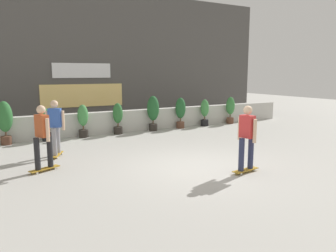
{
  "coord_description": "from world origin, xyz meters",
  "views": [
    {
      "loc": [
        -4.79,
        -7.09,
        2.49
      ],
      "look_at": [
        0.0,
        1.5,
        0.9
      ],
      "focal_mm": 35.24,
      "sensor_mm": 36.0,
      "label": 1
    }
  ],
  "objects_px": {
    "potted_plant_2": "(47,124)",
    "skater_far_right": "(247,136)",
    "potted_plant_3": "(83,119)",
    "potted_plant_7": "(205,112)",
    "potted_plant_8": "(230,109)",
    "potted_plant_4": "(118,117)",
    "potted_plant_1": "(5,119)",
    "potted_plant_5": "(153,111)",
    "skater_far_left": "(43,135)",
    "skater_mid_plaza": "(55,126)",
    "potted_plant_6": "(180,111)"
  },
  "relations": [
    {
      "from": "potted_plant_2",
      "to": "skater_far_right",
      "type": "xyz_separation_m",
      "value": [
        3.71,
        -6.57,
        0.3
      ]
    },
    {
      "from": "potted_plant_3",
      "to": "potted_plant_7",
      "type": "relative_size",
      "value": 1.02
    },
    {
      "from": "potted_plant_7",
      "to": "potted_plant_8",
      "type": "relative_size",
      "value": 0.95
    },
    {
      "from": "potted_plant_3",
      "to": "potted_plant_4",
      "type": "xyz_separation_m",
      "value": [
        1.43,
        -0.0,
        -0.0
      ]
    },
    {
      "from": "potted_plant_1",
      "to": "potted_plant_7",
      "type": "distance_m",
      "value": 8.48
    },
    {
      "from": "potted_plant_5",
      "to": "skater_far_left",
      "type": "bearing_deg",
      "value": -142.04
    },
    {
      "from": "potted_plant_2",
      "to": "potted_plant_7",
      "type": "bearing_deg",
      "value": 0.0
    },
    {
      "from": "potted_plant_1",
      "to": "skater_mid_plaza",
      "type": "distance_m",
      "value": 2.86
    },
    {
      "from": "potted_plant_1",
      "to": "skater_mid_plaza",
      "type": "height_order",
      "value": "skater_mid_plaza"
    },
    {
      "from": "potted_plant_7",
      "to": "skater_far_right",
      "type": "relative_size",
      "value": 0.74
    },
    {
      "from": "potted_plant_2",
      "to": "skater_far_left",
      "type": "xyz_separation_m",
      "value": [
        -0.72,
        -3.98,
        0.3
      ]
    },
    {
      "from": "potted_plant_4",
      "to": "skater_mid_plaza",
      "type": "relative_size",
      "value": 0.75
    },
    {
      "from": "potted_plant_2",
      "to": "potted_plant_4",
      "type": "relative_size",
      "value": 0.94
    },
    {
      "from": "potted_plant_8",
      "to": "skater_mid_plaza",
      "type": "bearing_deg",
      "value": -163.65
    },
    {
      "from": "skater_mid_plaza",
      "to": "skater_far_right",
      "type": "bearing_deg",
      "value": -45.98
    },
    {
      "from": "potted_plant_8",
      "to": "skater_far_left",
      "type": "distance_m",
      "value": 10.18
    },
    {
      "from": "skater_mid_plaza",
      "to": "skater_far_left",
      "type": "bearing_deg",
      "value": -112.11
    },
    {
      "from": "potted_plant_1",
      "to": "skater_far_left",
      "type": "distance_m",
      "value": 4.04
    },
    {
      "from": "potted_plant_1",
      "to": "potted_plant_6",
      "type": "distance_m",
      "value": 7.14
    },
    {
      "from": "potted_plant_3",
      "to": "skater_far_left",
      "type": "distance_m",
      "value": 4.49
    },
    {
      "from": "potted_plant_2",
      "to": "skater_mid_plaza",
      "type": "height_order",
      "value": "skater_mid_plaza"
    },
    {
      "from": "potted_plant_8",
      "to": "potted_plant_2",
      "type": "bearing_deg",
      "value": -180.0
    },
    {
      "from": "potted_plant_3",
      "to": "potted_plant_4",
      "type": "distance_m",
      "value": 1.43
    },
    {
      "from": "potted_plant_3",
      "to": "potted_plant_4",
      "type": "relative_size",
      "value": 1.0
    },
    {
      "from": "potted_plant_2",
      "to": "potted_plant_8",
      "type": "xyz_separation_m",
      "value": [
        8.65,
        0.0,
        0.1
      ]
    },
    {
      "from": "potted_plant_3",
      "to": "potted_plant_6",
      "type": "bearing_deg",
      "value": -0.0
    },
    {
      "from": "potted_plant_7",
      "to": "potted_plant_6",
      "type": "bearing_deg",
      "value": -180.0
    },
    {
      "from": "potted_plant_2",
      "to": "potted_plant_3",
      "type": "distance_m",
      "value": 1.35
    },
    {
      "from": "potted_plant_6",
      "to": "potted_plant_1",
      "type": "bearing_deg",
      "value": 180.0
    },
    {
      "from": "potted_plant_3",
      "to": "potted_plant_8",
      "type": "bearing_deg",
      "value": 0.0
    },
    {
      "from": "potted_plant_7",
      "to": "potted_plant_8",
      "type": "bearing_deg",
      "value": 0.0
    },
    {
      "from": "potted_plant_5",
      "to": "potted_plant_4",
      "type": "bearing_deg",
      "value": 180.0
    },
    {
      "from": "skater_mid_plaza",
      "to": "skater_far_right",
      "type": "xyz_separation_m",
      "value": [
        3.86,
        -3.99,
        0.0
      ]
    },
    {
      "from": "potted_plant_1",
      "to": "potted_plant_6",
      "type": "height_order",
      "value": "potted_plant_1"
    },
    {
      "from": "skater_far_right",
      "to": "skater_mid_plaza",
      "type": "bearing_deg",
      "value": 134.02
    },
    {
      "from": "potted_plant_6",
      "to": "potted_plant_8",
      "type": "bearing_deg",
      "value": 0.0
    },
    {
      "from": "skater_mid_plaza",
      "to": "potted_plant_3",
      "type": "bearing_deg",
      "value": 59.89
    },
    {
      "from": "potted_plant_3",
      "to": "potted_plant_8",
      "type": "distance_m",
      "value": 7.3
    },
    {
      "from": "potted_plant_1",
      "to": "skater_far_right",
      "type": "relative_size",
      "value": 0.9
    },
    {
      "from": "skater_far_right",
      "to": "potted_plant_5",
      "type": "bearing_deg",
      "value": 84.09
    },
    {
      "from": "potted_plant_3",
      "to": "skater_mid_plaza",
      "type": "height_order",
      "value": "skater_mid_plaza"
    },
    {
      "from": "potted_plant_3",
      "to": "skater_far_right",
      "type": "distance_m",
      "value": 6.99
    },
    {
      "from": "skater_mid_plaza",
      "to": "potted_plant_5",
      "type": "bearing_deg",
      "value": 29.65
    },
    {
      "from": "potted_plant_1",
      "to": "skater_far_right",
      "type": "height_order",
      "value": "skater_far_right"
    },
    {
      "from": "potted_plant_7",
      "to": "skater_far_left",
      "type": "bearing_deg",
      "value": -153.03
    },
    {
      "from": "potted_plant_7",
      "to": "skater_far_left",
      "type": "height_order",
      "value": "skater_far_left"
    },
    {
      "from": "skater_far_right",
      "to": "skater_far_left",
      "type": "relative_size",
      "value": 1.0
    },
    {
      "from": "potted_plant_8",
      "to": "potted_plant_4",
      "type": "bearing_deg",
      "value": -180.0
    },
    {
      "from": "potted_plant_2",
      "to": "potted_plant_3",
      "type": "relative_size",
      "value": 0.94
    },
    {
      "from": "potted_plant_1",
      "to": "potted_plant_4",
      "type": "xyz_separation_m",
      "value": [
        4.15,
        0.0,
        -0.19
      ]
    }
  ]
}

